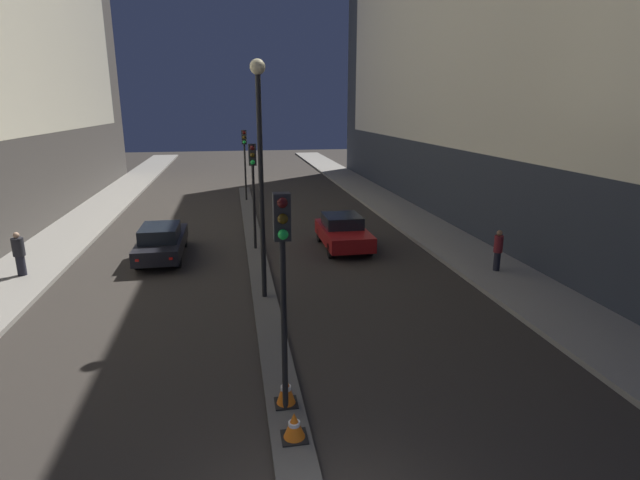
% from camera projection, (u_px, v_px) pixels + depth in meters
% --- Properties ---
extents(median_strip, '(0.78, 31.73, 0.13)m').
position_uv_depth(median_strip, '(254.00, 243.00, 22.99)').
color(median_strip, '#56544F').
rests_on(median_strip, ground).
extents(traffic_light_near, '(0.32, 0.42, 4.54)m').
position_uv_depth(traffic_light_near, '(283.00, 256.00, 9.51)').
color(traffic_light_near, black).
rests_on(traffic_light_near, median_strip).
extents(traffic_light_mid, '(0.32, 0.42, 4.54)m').
position_uv_depth(traffic_light_mid, '(253.00, 173.00, 21.07)').
color(traffic_light_mid, black).
rests_on(traffic_light_mid, median_strip).
extents(traffic_light_far, '(0.32, 0.42, 4.54)m').
position_uv_depth(traffic_light_far, '(244.00, 149.00, 32.26)').
color(traffic_light_far, black).
rests_on(traffic_light_far, median_strip).
extents(street_lamp, '(0.46, 0.46, 7.42)m').
position_uv_depth(street_lamp, '(260.00, 148.00, 15.21)').
color(street_lamp, black).
rests_on(street_lamp, median_strip).
extents(traffic_cone_near, '(0.50, 0.50, 0.54)m').
position_uv_depth(traffic_cone_near, '(294.00, 426.00, 9.40)').
color(traffic_cone_near, black).
rests_on(traffic_cone_near, median_strip).
extents(traffic_cone_far, '(0.48, 0.48, 0.65)m').
position_uv_depth(traffic_cone_far, '(286.00, 390.00, 10.47)').
color(traffic_cone_far, black).
rests_on(traffic_cone_far, median_strip).
extents(car_left_lane, '(1.74, 4.76, 1.45)m').
position_uv_depth(car_left_lane, '(162.00, 241.00, 20.81)').
color(car_left_lane, black).
rests_on(car_left_lane, ground).
extents(car_right_lane, '(1.89, 4.17, 1.47)m').
position_uv_depth(car_right_lane, '(343.00, 232.00, 22.29)').
color(car_right_lane, maroon).
rests_on(car_right_lane, ground).
extents(pedestrian_on_left_sidewalk, '(0.41, 0.41, 1.63)m').
position_uv_depth(pedestrian_on_left_sidewalk, '(19.00, 253.00, 18.21)').
color(pedestrian_on_left_sidewalk, black).
rests_on(pedestrian_on_left_sidewalk, sidewalk_left).
extents(pedestrian_on_right_sidewalk, '(0.33, 0.33, 1.58)m').
position_uv_depth(pedestrian_on_right_sidewalk, '(498.00, 249.00, 18.73)').
color(pedestrian_on_right_sidewalk, black).
rests_on(pedestrian_on_right_sidewalk, sidewalk_right).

